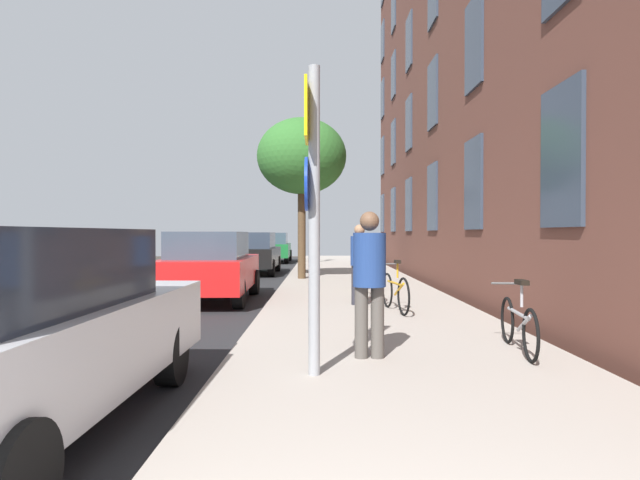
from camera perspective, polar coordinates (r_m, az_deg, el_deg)
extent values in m
plane|color=#332D28|center=(16.37, -8.81, -4.88)|extent=(41.80, 41.80, 0.00)
cube|color=#232326|center=(16.82, -15.92, -4.73)|extent=(7.00, 38.00, 0.01)
cube|color=#9E9389|center=(16.19, 3.56, -4.72)|extent=(4.20, 38.00, 0.12)
cube|color=#2D3847|center=(8.04, 24.55, 8.25)|extent=(0.06, 1.22, 1.96)
cube|color=#2D3847|center=(11.94, 16.20, 5.80)|extent=(0.06, 1.22, 1.96)
cube|color=#2D3847|center=(15.97, 12.04, 4.52)|extent=(0.06, 1.22, 1.96)
cube|color=#2D3847|center=(20.06, 9.57, 3.74)|extent=(0.06, 1.22, 1.96)
cube|color=#2D3847|center=(24.17, 7.94, 3.23)|extent=(0.06, 1.22, 1.96)
cube|color=#2D3847|center=(28.30, 6.79, 2.86)|extent=(0.06, 1.22, 1.96)
cube|color=#2D3847|center=(12.57, 16.25, 19.60)|extent=(0.06, 1.22, 1.96)
cube|color=#2D3847|center=(16.45, 12.07, 15.04)|extent=(0.06, 1.22, 1.96)
cube|color=#2D3847|center=(20.44, 9.59, 12.20)|extent=(0.06, 1.22, 1.96)
cube|color=#2D3847|center=(24.49, 7.96, 10.28)|extent=(0.06, 1.22, 1.96)
cube|color=#2D3847|center=(28.58, 6.80, 8.90)|extent=(0.06, 1.22, 1.96)
cube|color=#2D3847|center=(21.25, 9.61, 20.18)|extent=(0.06, 1.22, 1.96)
cube|color=#2D3847|center=(25.17, 7.97, 17.05)|extent=(0.06, 1.22, 1.96)
cube|color=#2D3847|center=(29.16, 6.81, 14.77)|extent=(0.06, 1.22, 1.96)
cube|color=#2D3847|center=(26.18, 7.98, 23.39)|extent=(0.06, 1.22, 1.96)
cube|color=#2D3847|center=(30.03, 6.82, 20.35)|extent=(0.06, 1.22, 1.96)
cylinder|color=gray|center=(5.52, -0.53, 2.07)|extent=(0.12, 0.12, 3.20)
cube|color=yellow|center=(5.66, -1.36, 13.60)|extent=(0.03, 0.60, 0.60)
cylinder|color=#14339E|center=(5.54, -1.36, 6.01)|extent=(0.03, 0.56, 0.56)
cylinder|color=black|center=(26.37, -1.03, 1.61)|extent=(0.12, 0.12, 3.77)
cube|color=black|center=(26.44, -1.43, 4.71)|extent=(0.20, 0.24, 0.80)
sphere|color=#4B0707|center=(26.46, -1.67, 5.27)|extent=(0.16, 0.16, 0.16)
sphere|color=orange|center=(26.44, -1.67, 4.71)|extent=(0.16, 0.16, 0.16)
sphere|color=#083E11|center=(26.42, -1.67, 4.15)|extent=(0.16, 0.16, 0.16)
cylinder|color=#4C3823|center=(17.35, -1.87, 0.99)|extent=(0.26, 0.26, 3.11)
ellipsoid|color=#2D6628|center=(17.53, -1.88, 8.96)|extent=(2.91, 2.91, 2.47)
torus|color=black|center=(7.63, 19.54, -8.08)|extent=(0.11, 0.62, 0.62)
torus|color=black|center=(6.59, 21.75, -9.48)|extent=(0.11, 0.62, 0.62)
cylinder|color=#99999E|center=(7.08, 20.57, -7.37)|extent=(0.14, 0.92, 0.04)
cylinder|color=#99999E|center=(6.83, 21.14, -8.32)|extent=(0.10, 0.56, 0.30)
cylinder|color=#99999E|center=(6.89, 20.91, -5.58)|extent=(0.04, 0.04, 0.28)
cube|color=black|center=(6.88, 20.92, -4.25)|extent=(0.10, 0.24, 0.06)
cylinder|color=#4C4C4C|center=(7.57, 19.55, -4.40)|extent=(0.42, 0.07, 0.03)
torus|color=black|center=(10.69, 7.32, -5.35)|extent=(0.14, 0.69, 0.69)
torus|color=black|center=(9.66, 9.04, -6.01)|extent=(0.14, 0.69, 0.69)
cylinder|color=#C68C19|center=(10.15, 8.14, -4.60)|extent=(0.18, 0.91, 0.04)
cylinder|color=#C68C19|center=(9.90, 8.58, -5.24)|extent=(0.12, 0.55, 0.30)
cylinder|color=#C68C19|center=(9.98, 8.41, -3.23)|extent=(0.04, 0.04, 0.28)
cube|color=black|center=(9.97, 8.41, -2.31)|extent=(0.10, 0.24, 0.06)
cylinder|color=#4C4C4C|center=(10.64, 7.33, -2.55)|extent=(0.42, 0.09, 0.03)
torus|color=black|center=(12.61, 4.72, -4.47)|extent=(0.18, 0.66, 0.67)
torus|color=black|center=(11.61, 6.24, -4.92)|extent=(0.18, 0.66, 0.67)
cylinder|color=#B21E1E|center=(12.09, 5.45, -3.82)|extent=(0.23, 0.88, 0.04)
cylinder|color=#B21E1E|center=(11.85, 5.84, -4.32)|extent=(0.16, 0.54, 0.29)
cylinder|color=#B21E1E|center=(11.92, 5.68, -2.69)|extent=(0.04, 0.04, 0.28)
cube|color=black|center=(11.91, 5.68, -1.92)|extent=(0.10, 0.24, 0.06)
cylinder|color=#4C4C4C|center=(12.57, 4.72, -2.14)|extent=(0.42, 0.12, 0.03)
cylinder|color=#4C4742|center=(6.37, 4.55, -8.78)|extent=(0.16, 0.16, 0.84)
cylinder|color=#4C4742|center=(6.38, 6.27, -8.75)|extent=(0.16, 0.16, 0.84)
cylinder|color=navy|center=(6.30, 5.42, -2.11)|extent=(0.48, 0.48, 0.63)
sphere|color=brown|center=(6.29, 5.43, 2.02)|extent=(0.23, 0.23, 0.23)
cylinder|color=#26262D|center=(11.02, 3.88, -4.85)|extent=(0.15, 0.15, 0.81)
cylinder|color=#26262D|center=(11.03, 4.83, -4.84)|extent=(0.15, 0.15, 0.81)
cylinder|color=navy|center=(10.98, 4.36, -1.17)|extent=(0.44, 0.44, 0.61)
sphere|color=#936B4C|center=(10.97, 4.36, 1.11)|extent=(0.22, 0.22, 0.22)
cylinder|color=olive|center=(13.84, 4.00, -3.76)|extent=(0.15, 0.15, 0.79)
cylinder|color=olive|center=(13.85, 4.73, -3.76)|extent=(0.15, 0.15, 0.79)
cylinder|color=#33594C|center=(13.81, 4.37, -0.91)|extent=(0.51, 0.51, 0.59)
sphere|color=#936B4C|center=(13.80, 4.37, 0.85)|extent=(0.21, 0.21, 0.21)
cube|color=#B7B7BC|center=(4.80, -29.48, -10.34)|extent=(1.81, 4.51, 0.70)
cube|color=#1E232D|center=(4.52, -30.93, -2.71)|extent=(1.50, 2.54, 0.60)
cylinder|color=black|center=(6.46, -29.19, -10.64)|extent=(0.22, 0.64, 0.64)
cylinder|color=black|center=(5.87, -15.55, -11.72)|extent=(0.22, 0.64, 0.64)
cube|color=red|center=(12.72, -11.52, -3.41)|extent=(1.96, 4.14, 0.70)
cube|color=#384756|center=(12.49, -11.71, -0.50)|extent=(1.62, 2.33, 0.60)
cylinder|color=black|center=(14.21, -13.82, -4.40)|extent=(0.22, 0.64, 0.64)
cylinder|color=black|center=(13.90, -6.97, -4.50)|extent=(0.22, 0.64, 0.64)
cylinder|color=black|center=(11.70, -16.92, -5.51)|extent=(0.22, 0.64, 0.64)
cylinder|color=black|center=(11.32, -8.61, -5.70)|extent=(0.22, 0.64, 0.64)
cube|color=black|center=(20.93, -6.90, -1.79)|extent=(1.73, 4.29, 0.70)
cube|color=#2D3847|center=(20.70, -6.97, -0.02)|extent=(1.45, 2.40, 0.60)
cylinder|color=black|center=(22.41, -8.44, -2.52)|extent=(0.22, 0.64, 0.64)
cylinder|color=black|center=(22.24, -4.48, -2.54)|extent=(0.22, 0.64, 0.64)
cylinder|color=black|center=(19.71, -9.62, -2.97)|extent=(0.22, 0.64, 0.64)
cylinder|color=black|center=(19.51, -5.12, -3.00)|extent=(0.22, 0.64, 0.64)
cube|color=#19662D|center=(29.22, -4.93, -1.08)|extent=(1.89, 4.52, 0.70)
cube|color=#384756|center=(28.98, -4.97, 0.19)|extent=(1.56, 2.54, 0.60)
cylinder|color=black|center=(30.74, -6.21, -1.64)|extent=(0.22, 0.64, 0.64)
cylinder|color=black|center=(30.60, -3.17, -1.65)|extent=(0.22, 0.64, 0.64)
cylinder|color=black|center=(27.89, -6.85, -1.88)|extent=(0.22, 0.64, 0.64)
cylinder|color=black|center=(27.74, -3.51, -1.90)|extent=(0.22, 0.64, 0.64)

